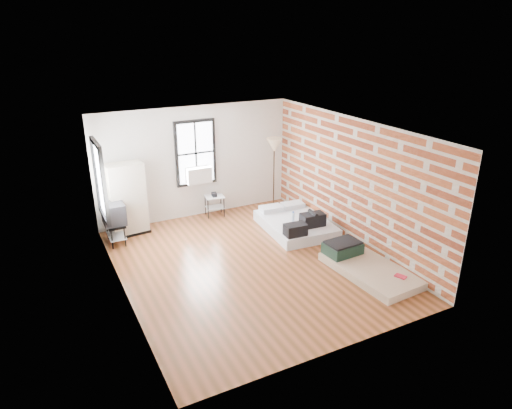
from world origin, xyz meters
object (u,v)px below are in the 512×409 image
mattress_main (296,223)px  floor_lamp (274,148)px  side_table (214,200)px  wardrobe (127,199)px  mattress_bare (364,265)px  tv_stand (114,215)px

mattress_main → floor_lamp: (0.31, 1.64, 1.43)m
side_table → floor_lamp: floor_lamp is taller
wardrobe → floor_lamp: 3.95m
floor_lamp → mattress_main: bearing=-100.6°
mattress_bare → tv_stand: size_ratio=2.16×
wardrobe → side_table: (2.19, 0.07, -0.43)m
mattress_main → tv_stand: (-3.96, 1.25, 0.51)m
mattress_bare → floor_lamp: (0.13, 3.93, 1.47)m
tv_stand → mattress_main: bearing=-17.2°
mattress_main → side_table: bearing=133.4°
side_table → floor_lamp: bearing=-2.4°
mattress_bare → tv_stand: bearing=136.2°
mattress_bare → floor_lamp: floor_lamp is taller
side_table → wardrobe: bearing=-178.2°
mattress_main → wardrobe: bearing=159.7°
mattress_bare → mattress_main: bearing=91.0°
tv_stand → floor_lamp: bearing=5.6°
side_table → floor_lamp: size_ratio=0.34×
wardrobe → tv_stand: 0.58m
wardrobe → tv_stand: bearing=-139.9°
floor_lamp → tv_stand: bearing=-174.7°
floor_lamp → tv_stand: 4.38m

